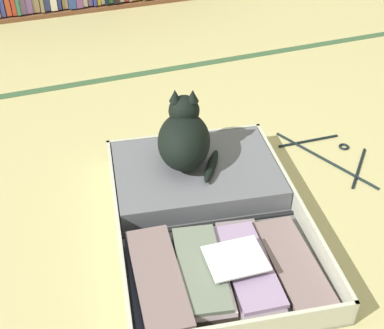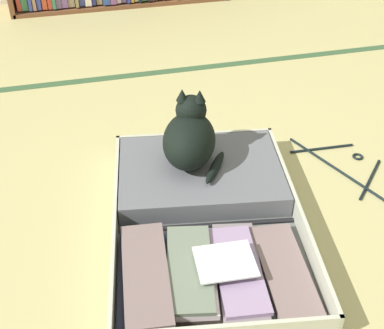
{
  "view_description": "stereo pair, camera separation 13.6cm",
  "coord_description": "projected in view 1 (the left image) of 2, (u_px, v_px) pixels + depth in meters",
  "views": [
    {
      "loc": [
        -0.61,
        -1.05,
        1.18
      ],
      "look_at": [
        -0.17,
        0.15,
        0.21
      ],
      "focal_mm": 47.65,
      "sensor_mm": 36.0,
      "label": 1
    },
    {
      "loc": [
        -0.48,
        -1.09,
        1.18
      ],
      "look_at": [
        -0.17,
        0.15,
        0.21
      ],
      "focal_mm": 47.65,
      "sensor_mm": 36.0,
      "label": 2
    }
  ],
  "objects": [
    {
      "name": "clothes_hanger",
      "position": [
        331.0,
        155.0,
        1.99
      ],
      "size": [
        0.31,
        0.45,
        0.01
      ],
      "color": "black",
      "rests_on": "ground_plane"
    },
    {
      "name": "tatami_border",
      "position": [
        153.0,
        72.0,
        2.56
      ],
      "size": [
        4.8,
        0.05,
        0.0
      ],
      "color": "#335333",
      "rests_on": "ground_plane"
    },
    {
      "name": "black_cat",
      "position": [
        184.0,
        137.0,
        1.76
      ],
      "size": [
        0.27,
        0.31,
        0.26
      ],
      "color": "black",
      "rests_on": "open_suitcase"
    },
    {
      "name": "ground_plane",
      "position": [
        258.0,
        231.0,
        1.66
      ],
      "size": [
        10.0,
        10.0,
        0.0
      ],
      "primitive_type": "plane",
      "color": "tan"
    },
    {
      "name": "open_suitcase",
      "position": [
        203.0,
        208.0,
        1.69
      ],
      "size": [
        0.73,
        0.96,
        0.09
      ],
      "color": "#B6B8A6",
      "rests_on": "ground_plane"
    }
  ]
}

